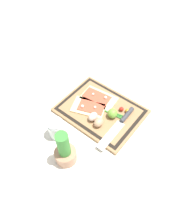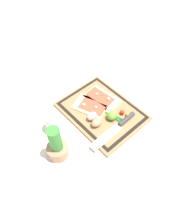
# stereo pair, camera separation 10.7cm
# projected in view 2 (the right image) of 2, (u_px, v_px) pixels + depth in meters

# --- Properties ---
(ground_plane) EXTENTS (6.00, 6.00, 0.00)m
(ground_plane) POSITION_uv_depth(u_px,v_px,m) (102.00, 112.00, 1.12)
(ground_plane) COLOR silver
(cutting_board) EXTENTS (0.41, 0.31, 0.02)m
(cutting_board) POSITION_uv_depth(u_px,v_px,m) (102.00, 111.00, 1.11)
(cutting_board) COLOR #997047
(cutting_board) RESTS_ON ground_plane
(pizza_slice_near) EXTENTS (0.19, 0.13, 0.02)m
(pizza_slice_near) POSITION_uv_depth(u_px,v_px,m) (102.00, 98.00, 1.14)
(pizza_slice_near) COLOR beige
(pizza_slice_near) RESTS_ON cutting_board
(pizza_slice_far) EXTENTS (0.19, 0.16, 0.02)m
(pizza_slice_far) POSITION_uv_depth(u_px,v_px,m) (91.00, 106.00, 1.11)
(pizza_slice_far) COLOR beige
(pizza_slice_far) RESTS_ON cutting_board
(knife) EXTENTS (0.04, 0.28, 0.02)m
(knife) POSITION_uv_depth(u_px,v_px,m) (121.00, 124.00, 1.04)
(knife) COLOR silver
(knife) RESTS_ON cutting_board
(egg_brown) EXTENTS (0.04, 0.05, 0.04)m
(egg_brown) POSITION_uv_depth(u_px,v_px,m) (96.00, 123.00, 1.03)
(egg_brown) COLOR tan
(egg_brown) RESTS_ON cutting_board
(egg_pink) EXTENTS (0.04, 0.05, 0.04)m
(egg_pink) POSITION_uv_depth(u_px,v_px,m) (92.00, 116.00, 1.05)
(egg_pink) COLOR beige
(egg_pink) RESTS_ON cutting_board
(lime) EXTENTS (0.05, 0.05, 0.05)m
(lime) POSITION_uv_depth(u_px,v_px,m) (112.00, 115.00, 1.05)
(lime) COLOR #70A838
(lime) RESTS_ON cutting_board
(cherry_tomato_red) EXTENTS (0.02, 0.02, 0.02)m
(cherry_tomato_red) POSITION_uv_depth(u_px,v_px,m) (122.00, 112.00, 1.08)
(cherry_tomato_red) COLOR red
(cherry_tomato_red) RESTS_ON cutting_board
(cherry_tomato_yellow) EXTENTS (0.02, 0.02, 0.02)m
(cherry_tomato_yellow) POSITION_uv_depth(u_px,v_px,m) (128.00, 115.00, 1.07)
(cherry_tomato_yellow) COLOR orange
(cherry_tomato_yellow) RESTS_ON cutting_board
(scallion_bunch) EXTENTS (0.25, 0.07, 0.01)m
(scallion_bunch) POSITION_uv_depth(u_px,v_px,m) (100.00, 109.00, 1.10)
(scallion_bunch) COLOR #388433
(scallion_bunch) RESTS_ON cutting_board
(herb_pot) EXTENTS (0.09, 0.09, 0.19)m
(herb_pot) POSITION_uv_depth(u_px,v_px,m) (57.00, 146.00, 0.92)
(herb_pot) COLOR #AD7A5B
(herb_pot) RESTS_ON ground_plane
(sauce_jar) EXTENTS (0.07, 0.07, 0.09)m
(sauce_jar) POSITION_uv_depth(u_px,v_px,m) (54.00, 124.00, 1.02)
(sauce_jar) COLOR silver
(sauce_jar) RESTS_ON ground_plane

